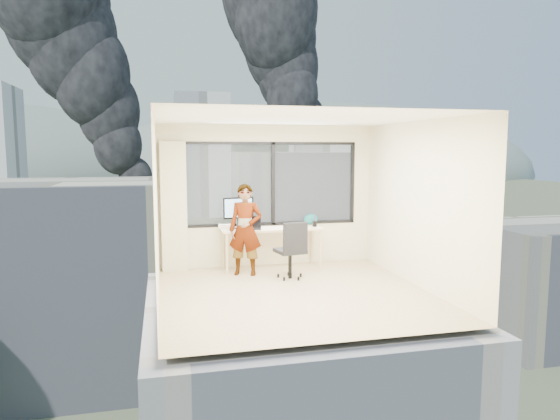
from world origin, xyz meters
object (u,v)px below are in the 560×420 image
object	(u,v)px
desk	(272,248)
handbag	(311,219)
person	(245,230)
chair	(290,249)
monitor	(238,212)
game_console	(226,226)
laptop	(252,223)

from	to	relation	value
desk	handbag	size ratio (longest dim) A/B	6.71
person	handbag	bearing A→B (deg)	43.03
desk	handbag	bearing A→B (deg)	14.35
chair	handbag	xyz separation A→B (m)	(0.65, 0.98, 0.36)
handbag	monitor	bearing A→B (deg)	162.87
chair	monitor	xyz separation A→B (m)	(-0.74, 0.88, 0.54)
chair	person	size ratio (longest dim) A/B	0.63
game_console	handbag	bearing A→B (deg)	1.18
person	laptop	distance (m)	0.35
desk	game_console	bearing A→B (deg)	165.29
chair	game_console	size ratio (longest dim) A/B	3.57
person	laptop	size ratio (longest dim) A/B	4.73
monitor	game_console	bearing A→B (deg)	142.81
chair	handbag	world-z (taller)	chair
person	monitor	size ratio (longest dim) A/B	2.76
person	desk	bearing A→B (deg)	53.57
monitor	chair	bearing A→B (deg)	-60.11
monitor	game_console	size ratio (longest dim) A/B	2.05
person	monitor	bearing A→B (deg)	117.48
desk	chair	size ratio (longest dim) A/B	1.81
handbag	person	bearing A→B (deg)	-178.69
laptop	desk	bearing A→B (deg)	21.07
chair	monitor	distance (m)	1.27
person	monitor	xyz separation A→B (m)	(-0.06, 0.45, 0.25)
desk	person	xyz separation A→B (m)	(-0.54, -0.35, 0.41)
handbag	desk	bearing A→B (deg)	173.13
game_console	laptop	bearing A→B (deg)	-30.25
chair	laptop	distance (m)	0.95
monitor	laptop	xyz separation A→B (m)	(0.23, -0.16, -0.18)
monitor	laptop	world-z (taller)	monitor
person	handbag	xyz separation A→B (m)	(1.34, 0.55, 0.07)
monitor	handbag	size ratio (longest dim) A/B	2.13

